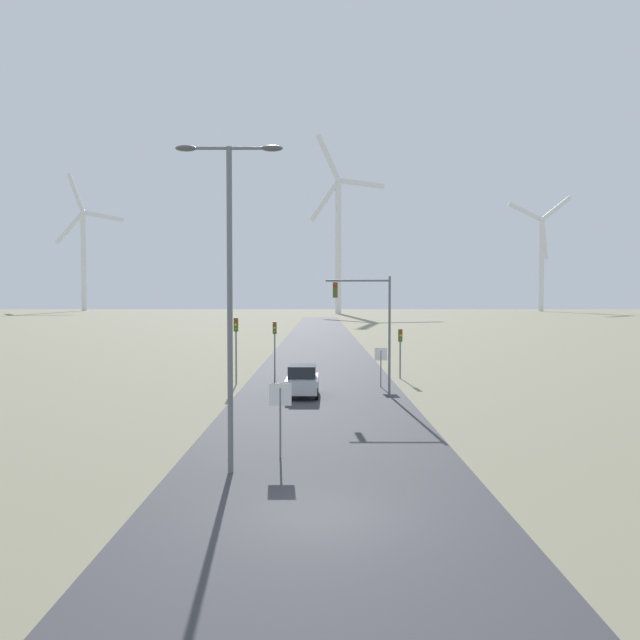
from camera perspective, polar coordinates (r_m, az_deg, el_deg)
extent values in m
plane|color=gray|center=(17.13, 0.05, -17.50)|extent=(600.00, 600.00, 0.00)
cube|color=#38383D|center=(64.40, -0.03, -3.07)|extent=(10.00, 240.00, 0.01)
cylinder|color=slate|center=(20.42, -8.31, 0.80)|extent=(0.18, 0.18, 10.59)
cylinder|color=slate|center=(20.97, -8.38, 15.27)|extent=(2.77, 0.10, 0.10)
ellipsoid|color=#4C4C51|center=(21.21, -12.21, 15.10)|extent=(0.70, 0.32, 0.20)
ellipsoid|color=#4C4C51|center=(20.83, -4.47, 15.38)|extent=(0.70, 0.32, 0.20)
cylinder|color=slate|center=(22.63, -3.71, -9.37)|extent=(0.07, 0.07, 2.51)
cube|color=white|center=(22.44, -3.72, -6.81)|extent=(0.81, 0.01, 0.81)
cube|color=red|center=(22.45, -3.72, -6.80)|extent=(0.76, 0.02, 0.76)
cylinder|color=slate|center=(40.29, 5.52, -4.47)|extent=(0.07, 0.07, 2.35)
cube|color=white|center=(40.18, 5.53, -3.13)|extent=(0.81, 0.01, 0.81)
cube|color=red|center=(40.19, 5.53, -3.12)|extent=(0.76, 0.02, 0.76)
cylinder|color=slate|center=(41.63, -7.74, -2.84)|extent=(0.11, 0.11, 4.41)
cube|color=#4C511E|center=(41.52, -7.76, -0.42)|extent=(0.28, 0.24, 0.90)
sphere|color=red|center=(41.37, -7.78, -0.06)|extent=(0.16, 0.16, 0.16)
sphere|color=gold|center=(41.38, -7.78, -0.43)|extent=(0.16, 0.16, 0.16)
sphere|color=green|center=(41.40, -7.78, -0.81)|extent=(0.16, 0.16, 0.16)
cylinder|color=slate|center=(44.63, 7.28, -3.08)|extent=(0.11, 0.11, 3.52)
cube|color=#4C511E|center=(44.53, 7.29, -1.40)|extent=(0.28, 0.24, 0.90)
sphere|color=red|center=(44.38, 7.32, -1.07)|extent=(0.16, 0.16, 0.16)
sphere|color=gold|center=(44.40, 7.31, -1.41)|extent=(0.16, 0.16, 0.16)
sphere|color=green|center=(44.42, 7.31, -1.76)|extent=(0.16, 0.16, 0.16)
cylinder|color=slate|center=(46.08, -4.23, -2.63)|extent=(0.11, 0.11, 3.97)
cube|color=#4C511E|center=(45.98, -4.23, -0.72)|extent=(0.28, 0.24, 0.90)
sphere|color=red|center=(45.83, -4.24, -0.39)|extent=(0.16, 0.16, 0.16)
sphere|color=gold|center=(45.85, -4.24, -0.73)|extent=(0.16, 0.16, 0.16)
sphere|color=green|center=(45.86, -4.24, -1.06)|extent=(0.16, 0.16, 0.16)
cylinder|color=slate|center=(36.52, 6.31, -1.49)|extent=(0.14, 0.14, 6.99)
cylinder|color=slate|center=(36.30, 3.40, 3.62)|extent=(3.73, 0.12, 0.12)
cube|color=#4C511E|center=(36.24, 1.34, 2.76)|extent=(0.28, 0.24, 0.90)
sphere|color=red|center=(36.11, 1.34, 3.19)|extent=(0.18, 0.18, 0.18)
cube|color=#B7BCC1|center=(36.46, -1.69, -5.85)|extent=(1.86, 4.13, 0.80)
cube|color=#1E2328|center=(36.21, -1.70, -4.70)|extent=(1.59, 2.12, 0.70)
cylinder|color=black|center=(37.80, -2.90, -6.18)|extent=(0.22, 0.66, 0.66)
cylinder|color=black|center=(37.76, -0.37, -6.19)|extent=(0.22, 0.66, 0.66)
cylinder|color=black|center=(35.29, -3.10, -6.77)|extent=(0.22, 0.66, 0.66)
cylinder|color=black|center=(35.24, -0.39, -6.78)|extent=(0.22, 0.66, 0.66)
cylinder|color=white|center=(295.23, -20.86, 5.00)|extent=(2.20, 2.20, 43.40)
sphere|color=white|center=(297.19, -20.92, 9.18)|extent=(2.60, 2.60, 2.60)
cube|color=white|center=(299.38, -21.51, 10.81)|extent=(7.46, 0.88, 16.83)
cube|color=white|center=(298.27, -22.01, 7.78)|extent=(12.56, 1.14, 14.26)
cube|color=white|center=(294.35, -19.21, 8.94)|extent=(17.26, 1.38, 4.91)
cylinder|color=white|center=(226.67, 1.62, 6.66)|extent=(2.20, 2.20, 48.02)
sphere|color=white|center=(229.86, 1.63, 12.64)|extent=(2.60, 2.60, 2.60)
cube|color=white|center=(230.45, 0.66, 14.70)|extent=(8.79, 2.78, 16.07)
cube|color=white|center=(227.20, 0.36, 10.83)|extent=(10.82, 3.32, 15.02)
cube|color=white|center=(232.44, 3.83, 12.34)|extent=(16.61, 4.85, 3.09)
cylinder|color=white|center=(283.91, 19.52, 4.70)|extent=(2.20, 2.20, 39.02)
sphere|color=white|center=(285.52, 19.56, 8.61)|extent=(2.60, 2.60, 2.60)
cube|color=white|center=(282.05, 18.15, 9.40)|extent=(15.33, 3.31, 7.90)
cube|color=white|center=(285.18, 19.73, 6.88)|extent=(3.81, 1.18, 16.16)
cube|color=white|center=(289.67, 20.78, 9.55)|extent=(13.75, 3.02, 11.13)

